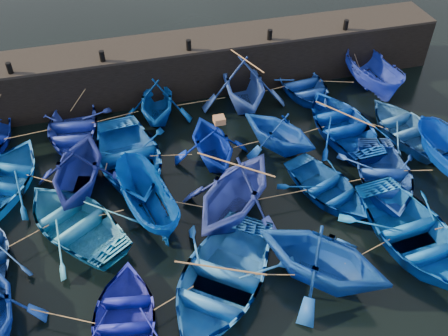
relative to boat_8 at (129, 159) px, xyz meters
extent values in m
plane|color=black|center=(3.66, -4.89, -0.58)|extent=(120.00, 120.00, 0.00)
cube|color=black|center=(3.66, 5.61, 0.67)|extent=(26.00, 2.50, 2.50)
cube|color=black|center=(3.66, 5.61, 1.98)|extent=(26.00, 2.50, 0.12)
cylinder|color=black|center=(-4.34, 4.71, 2.29)|extent=(0.24, 0.24, 0.50)
cylinder|color=black|center=(-0.34, 4.71, 2.29)|extent=(0.24, 0.24, 0.50)
cylinder|color=black|center=(3.66, 4.71, 2.29)|extent=(0.24, 0.24, 0.50)
cylinder|color=black|center=(7.66, 4.71, 2.29)|extent=(0.24, 0.24, 0.50)
cylinder|color=black|center=(11.66, 4.71, 2.29)|extent=(0.24, 0.24, 0.50)
imported|color=#2235AC|center=(-2.22, 2.97, -0.09)|extent=(4.00, 5.15, 0.98)
imported|color=navy|center=(1.75, 3.34, 0.41)|extent=(4.00, 4.40, 2.00)
imported|color=#2A4DB1|center=(5.97, 3.39, 0.67)|extent=(4.48, 5.08, 2.51)
imported|color=#1640A4|center=(9.18, 3.59, -0.11)|extent=(3.67, 4.83, 0.94)
imported|color=#1C32BC|center=(12.62, 3.03, 0.34)|extent=(1.94, 4.85, 1.86)
imported|color=#0B50A9|center=(-4.99, 0.12, -0.08)|extent=(5.23, 5.91, 1.01)
imported|color=navy|center=(-1.99, -0.71, 0.57)|extent=(4.83, 5.25, 2.30)
imported|color=#0744A5|center=(0.00, 0.00, 0.00)|extent=(4.56, 5.99, 1.17)
imported|color=#021D9A|center=(3.52, -0.36, 0.41)|extent=(3.50, 3.99, 1.99)
imported|color=#0B3FB6|center=(6.51, -0.24, 0.40)|extent=(4.77, 4.90, 1.96)
imported|color=#023196|center=(9.69, -0.01, -0.05)|extent=(4.00, 5.37, 1.07)
imported|color=#235B95|center=(12.38, -0.91, -0.11)|extent=(3.93, 4.99, 0.94)
imported|color=#277DCE|center=(-2.35, -2.87, -0.07)|extent=(5.74, 6.14, 1.04)
imported|color=#003990|center=(0.37, -2.83, 0.24)|extent=(2.59, 4.54, 1.65)
imported|color=#2A3D9E|center=(3.57, -3.60, 0.68)|extent=(6.31, 6.32, 2.52)
imported|color=navy|center=(7.39, -3.60, -0.16)|extent=(4.17, 4.88, 0.86)
imported|color=#163F93|center=(9.85, -3.59, -0.10)|extent=(4.47, 5.38, 0.96)
imported|color=#111895|center=(-1.00, -7.33, -0.15)|extent=(3.70, 4.67, 0.87)
imported|color=blue|center=(2.17, -6.80, 0.01)|extent=(6.71, 7.02, 1.19)
imported|color=#0D41A5|center=(5.51, -7.23, 0.62)|extent=(6.04, 6.03, 2.41)
imported|color=blue|center=(9.30, -6.68, -0.01)|extent=(4.41, 5.84, 1.14)
cube|color=#9B6743|center=(3.82, -0.36, 1.55)|extent=(0.45, 0.43, 0.28)
cylinder|color=tan|center=(-4.12, 2.87, -0.03)|extent=(2.00, 0.24, 0.04)
cylinder|color=tan|center=(-0.23, 3.15, -0.03)|extent=(2.17, 0.40, 0.04)
cylinder|color=tan|center=(3.86, 3.36, -0.03)|extent=(2.43, 0.09, 0.04)
cylinder|color=tan|center=(7.58, 3.49, -0.03)|extent=(1.41, 0.24, 0.04)
cylinder|color=tan|center=(10.90, 3.31, -0.03)|extent=(1.65, 0.60, 0.04)
cylinder|color=tan|center=(-3.49, -0.29, -0.03)|extent=(1.22, 0.87, 0.04)
cylinder|color=tan|center=(-0.99, -0.36, -0.03)|extent=(0.22, 0.72, 0.04)
cylinder|color=tan|center=(1.76, -0.18, -0.03)|extent=(1.72, 0.40, 0.04)
cylinder|color=tan|center=(5.02, -0.30, -0.03)|extent=(1.20, 0.16, 0.04)
cylinder|color=tan|center=(8.10, -0.13, -0.03)|extent=(1.38, 0.27, 0.04)
cylinder|color=tan|center=(11.04, -0.46, -0.03)|extent=(0.92, 0.92, 0.04)
cylinder|color=tan|center=(-3.93, -3.21, -0.03)|extent=(1.38, 0.71, 0.04)
cylinder|color=tan|center=(-0.99, -2.85, -0.03)|extent=(0.92, 0.08, 0.04)
cylinder|color=tan|center=(1.97, -3.22, -0.03)|extent=(1.42, 0.81, 0.04)
cylinder|color=tan|center=(5.48, -3.60, -0.03)|extent=(2.02, 0.04, 0.04)
cylinder|color=tan|center=(8.62, -3.59, -0.03)|extent=(0.66, 0.05, 0.04)
cylinder|color=tan|center=(11.31, -3.72, -0.03)|extent=(1.14, 0.30, 0.04)
cylinder|color=tan|center=(-2.99, -6.76, -0.03)|extent=(2.18, 1.19, 0.04)
cylinder|color=tan|center=(0.58, -7.07, -0.03)|extent=(1.39, 0.56, 0.04)
cylinder|color=tan|center=(3.84, -7.02, -0.03)|extent=(1.55, 0.46, 0.04)
cylinder|color=tan|center=(7.41, -6.95, -0.03)|extent=(2.00, 0.59, 0.04)
cylinder|color=tan|center=(-1.28, 4.39, 1.00)|extent=(1.91, 0.48, 2.09)
cylinder|color=tan|center=(2.70, 4.57, 1.00)|extent=(1.94, 0.11, 2.09)
cylinder|color=tan|center=(6.82, 4.60, 1.00)|extent=(1.72, 0.06, 2.09)
cylinder|color=tan|center=(8.42, 4.70, 1.00)|extent=(1.55, 0.22, 2.09)
cylinder|color=tan|center=(12.14, 4.42, 1.00)|extent=(1.01, 0.43, 2.09)
cylinder|color=#99724C|center=(5.97, 3.39, 1.95)|extent=(1.08, 2.84, 0.06)
cylinder|color=#99724C|center=(9.69, -0.01, 0.52)|extent=(1.77, 2.49, 0.06)
cylinder|color=#99724C|center=(3.57, -3.60, 1.97)|extent=(2.34, 1.97, 0.06)
cylinder|color=#99724C|center=(2.17, -6.80, 0.63)|extent=(2.74, 1.32, 0.06)
camera|label=1|loc=(-0.20, -16.14, 13.63)|focal=40.00mm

